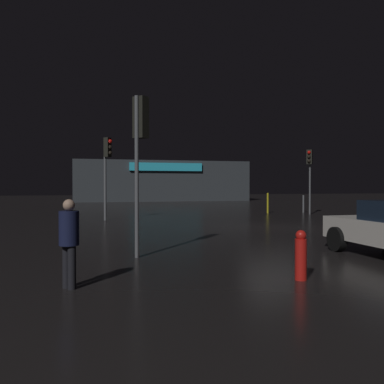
{
  "coord_description": "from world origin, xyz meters",
  "views": [
    {
      "loc": [
        -7.78,
        -15.92,
        1.78
      ],
      "look_at": [
        -1.6,
        7.12,
        1.39
      ],
      "focal_mm": 38.73,
      "sensor_mm": 36.0,
      "label": 1
    }
  ],
  "objects": [
    {
      "name": "traffic_signal_cross_left",
      "position": [
        5.56,
        6.4,
        3.0
      ],
      "size": [
        0.41,
        0.43,
        3.92
      ],
      "color": "#595B60",
      "rests_on": "ground"
    },
    {
      "name": "bollard_kerb_a",
      "position": [
        6.18,
        8.16,
        0.56
      ],
      "size": [
        0.11,
        0.11,
        1.13
      ],
      "primitive_type": "cylinder",
      "color": "#595B60",
      "rests_on": "ground"
    },
    {
      "name": "bollard_kerb_b",
      "position": [
        3.69,
        8.23,
        0.64
      ],
      "size": [
        0.12,
        0.12,
        1.29
      ],
      "primitive_type": "cylinder",
      "color": "gold",
      "rests_on": "ground"
    },
    {
      "name": "store_building",
      "position": [
        1.09,
        32.06,
        2.25
      ],
      "size": [
        19.46,
        8.3,
        4.49
      ],
      "color": "#33383D",
      "rests_on": "ground"
    },
    {
      "name": "pedestrian",
      "position": [
        -7.99,
        -8.53,
        0.89
      ],
      "size": [
        0.47,
        0.47,
        1.54
      ],
      "color": "black",
      "rests_on": "ground"
    },
    {
      "name": "traffic_signal_cross_right",
      "position": [
        -6.52,
        5.37,
        3.05
      ],
      "size": [
        0.43,
        0.41,
        4.17
      ],
      "color": "#595B60",
      "rests_on": "ground"
    },
    {
      "name": "fire_hydrant",
      "position": [
        -3.81,
        -8.99,
        0.47
      ],
      "size": [
        0.22,
        0.22,
        0.94
      ],
      "color": "red",
      "rests_on": "ground"
    },
    {
      "name": "ground_plane",
      "position": [
        0.0,
        0.0,
        0.0
      ],
      "size": [
        120.0,
        120.0,
        0.0
      ],
      "primitive_type": "plane",
      "color": "black"
    },
    {
      "name": "traffic_signal_main",
      "position": [
        -6.36,
        -5.69,
        3.06
      ],
      "size": [
        0.43,
        0.42,
        3.97
      ],
      "color": "#595B60",
      "rests_on": "ground"
    }
  ]
}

